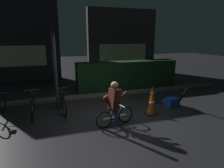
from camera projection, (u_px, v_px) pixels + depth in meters
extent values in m
plane|color=black|center=(112.00, 118.00, 5.88)|extent=(40.00, 40.00, 0.00)
cube|color=#56544F|center=(95.00, 96.00, 7.90)|extent=(12.00, 0.24, 0.12)
cube|color=black|center=(127.00, 75.00, 9.14)|extent=(4.80, 0.70, 1.30)
cube|color=#262328|center=(9.00, 35.00, 10.19)|extent=(5.12, 0.50, 4.96)
cube|color=#BFCC8C|center=(10.00, 56.00, 10.20)|extent=(3.58, 0.04, 1.10)
cube|color=#383330|center=(122.00, 42.00, 12.98)|extent=(4.68, 0.50, 4.20)
cube|color=#BFCC8C|center=(123.00, 52.00, 12.89)|extent=(3.28, 0.04, 1.10)
cylinder|color=#2D2D33|center=(56.00, 72.00, 6.22)|extent=(0.10, 0.10, 2.57)
torus|color=black|center=(2.00, 103.00, 6.20)|extent=(0.07, 0.63, 0.63)
cylinder|color=#19479E|center=(0.00, 99.00, 5.96)|extent=(0.03, 0.03, 0.40)
torus|color=black|center=(33.00, 100.00, 6.45)|extent=(0.06, 0.66, 0.66)
torus|color=black|center=(32.00, 111.00, 5.55)|extent=(0.06, 0.66, 0.66)
cylinder|color=#236B38|center=(33.00, 105.00, 6.00)|extent=(0.06, 0.98, 0.04)
cylinder|color=#236B38|center=(32.00, 101.00, 5.80)|extent=(0.03, 0.03, 0.37)
cube|color=black|center=(31.00, 95.00, 5.76)|extent=(0.10, 0.20, 0.05)
cylinder|color=#236B38|center=(32.00, 96.00, 6.20)|extent=(0.03, 0.03, 0.41)
cylinder|color=#236B38|center=(32.00, 90.00, 6.15)|extent=(0.46, 0.04, 0.02)
torus|color=black|center=(60.00, 98.00, 6.71)|extent=(0.09, 0.65, 0.65)
torus|color=black|center=(64.00, 107.00, 5.84)|extent=(0.09, 0.65, 0.65)
cylinder|color=black|center=(62.00, 102.00, 6.27)|extent=(0.11, 0.97, 0.04)
cylinder|color=black|center=(62.00, 98.00, 6.08)|extent=(0.03, 0.03, 0.36)
cube|color=black|center=(62.00, 93.00, 6.04)|extent=(0.11, 0.21, 0.05)
cylinder|color=black|center=(60.00, 94.00, 6.47)|extent=(0.03, 0.03, 0.41)
cylinder|color=black|center=(60.00, 88.00, 6.42)|extent=(0.46, 0.06, 0.02)
cube|color=black|center=(151.00, 113.00, 6.18)|extent=(0.36, 0.36, 0.03)
cone|color=#EA560F|center=(151.00, 103.00, 6.10)|extent=(0.26, 0.26, 0.63)
cylinder|color=white|center=(151.00, 103.00, 6.09)|extent=(0.16, 0.16, 0.05)
cube|color=black|center=(152.00, 102.00, 7.28)|extent=(0.36, 0.36, 0.03)
cone|color=#EA560F|center=(152.00, 93.00, 7.20)|extent=(0.26, 0.26, 0.62)
cylinder|color=white|center=(152.00, 93.00, 7.19)|extent=(0.16, 0.16, 0.05)
cube|color=#193DB7|center=(172.00, 102.00, 6.84)|extent=(0.48, 0.38, 0.30)
torus|color=black|center=(126.00, 114.00, 5.49)|extent=(0.48, 0.14, 0.48)
torus|color=black|center=(104.00, 120.00, 5.15)|extent=(0.48, 0.14, 0.48)
cylinder|color=silver|center=(115.00, 117.00, 5.32)|extent=(0.70, 0.18, 0.04)
cylinder|color=silver|center=(111.00, 113.00, 5.23)|extent=(0.03, 0.03, 0.26)
cube|color=black|center=(111.00, 109.00, 5.20)|extent=(0.22, 0.14, 0.05)
cylinder|color=silver|center=(121.00, 111.00, 5.38)|extent=(0.03, 0.03, 0.30)
cylinder|color=silver|center=(121.00, 106.00, 5.35)|extent=(0.12, 0.45, 0.02)
cylinder|color=navy|center=(113.00, 114.00, 5.38)|extent=(0.15, 0.23, 0.42)
cylinder|color=navy|center=(116.00, 116.00, 5.21)|extent=(0.15, 0.23, 0.42)
cube|color=#512319|center=(114.00, 98.00, 5.17)|extent=(0.32, 0.37, 0.54)
sphere|color=tan|center=(115.00, 85.00, 5.10)|extent=(0.20, 0.20, 0.20)
cylinder|color=#512319|center=(116.00, 95.00, 5.35)|extent=(0.40, 0.16, 0.29)
cylinder|color=#512319|center=(121.00, 97.00, 5.11)|extent=(0.40, 0.16, 0.29)
ellipsoid|color=maroon|center=(108.00, 99.00, 5.32)|extent=(0.35, 0.22, 0.24)
cylinder|color=black|center=(182.00, 97.00, 6.62)|extent=(0.14, 0.43, 0.78)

